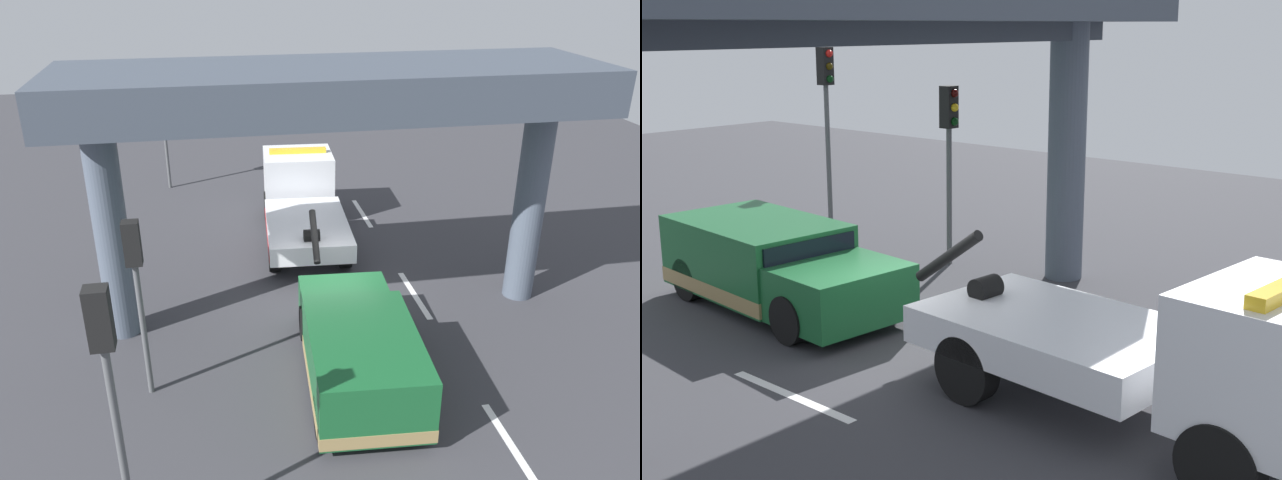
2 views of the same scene
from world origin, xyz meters
The scene contains 10 objects.
ground_plane centered at (0.00, 0.00, -0.05)m, with size 60.00×40.00×0.10m, color #38383D.
lane_stripe_west centered at (-6.00, -2.41, 0.00)m, with size 2.60×0.16×0.01m, color silver.
lane_stripe_mid centered at (0.00, -2.41, 0.00)m, with size 2.60×0.16×0.01m, color silver.
lane_stripe_east centered at (6.00, -2.41, 0.00)m, with size 2.60×0.16×0.01m, color silver.
tow_truck_white centered at (4.79, -0.05, 1.20)m, with size 7.32×2.78×2.46m.
towed_van_green centered at (-3.49, 0.00, 0.78)m, with size 5.33×2.52×1.58m.
overpass_structure centered at (-0.46, 0.00, 5.36)m, with size 3.60×12.35×6.27m.
traffic_light_near centered at (-6.98, 4.41, 3.39)m, with size 0.39×0.32×4.67m.
traffic_light_far centered at (-2.98, 4.41, 2.88)m, with size 0.39×0.32×3.93m.
traffic_light_mid centered at (10.02, 4.41, 2.86)m, with size 0.39×0.32×3.91m.
Camera 1 is at (-14.54, 2.86, 8.61)m, focal length 35.90 mm.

